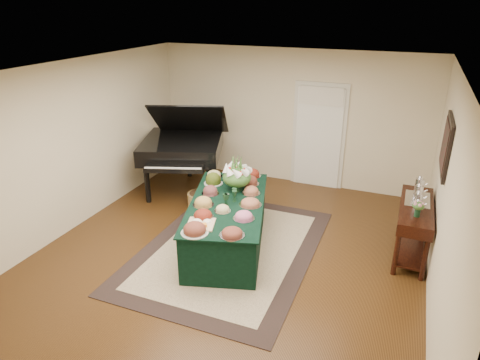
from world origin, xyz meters
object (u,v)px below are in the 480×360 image
at_px(grand_piano, 183,146).
at_px(mahogany_sideboard, 415,216).
at_px(buffet_table, 228,223).
at_px(floral_centerpiece, 237,174).

height_order(grand_piano, mahogany_sideboard, grand_piano).
height_order(buffet_table, mahogany_sideboard, mahogany_sideboard).
bearing_deg(buffet_table, floral_centerpiece, 93.55).
bearing_deg(buffet_table, mahogany_sideboard, 16.08).
xyz_separation_m(floral_centerpiece, mahogany_sideboard, (2.65, 0.31, -0.38)).
bearing_deg(mahogany_sideboard, buffet_table, -163.92).
distance_m(floral_centerpiece, grand_piano, 2.02).
relative_size(grand_piano, mahogany_sideboard, 1.49).
bearing_deg(buffet_table, grand_piano, 135.50).
xyz_separation_m(grand_piano, mahogany_sideboard, (4.28, -0.87, -0.26)).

